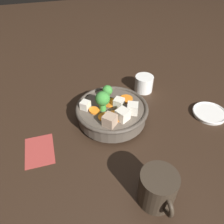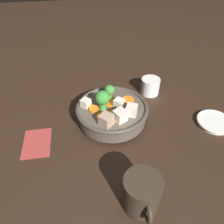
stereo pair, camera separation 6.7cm
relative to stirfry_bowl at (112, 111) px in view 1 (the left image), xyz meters
name	(u,v)px [view 1 (the left image)]	position (x,y,z in m)	size (l,w,h in m)	color
ground_plane	(112,121)	(0.00, 0.00, -0.04)	(3.00, 3.00, 0.00)	black
stirfry_bowl	(112,111)	(0.00, 0.00, 0.00)	(0.22, 0.22, 0.12)	#51473D
side_saucer	(210,113)	(0.06, 0.31, -0.03)	(0.11, 0.11, 0.01)	white
tea_cup	(144,83)	(-0.13, 0.16, -0.01)	(0.07, 0.07, 0.06)	white
dark_mug	(158,189)	(0.28, 0.02, 0.00)	(0.11, 0.08, 0.09)	#33281E
napkin	(39,150)	(0.06, -0.23, -0.04)	(0.11, 0.08, 0.00)	#A33833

